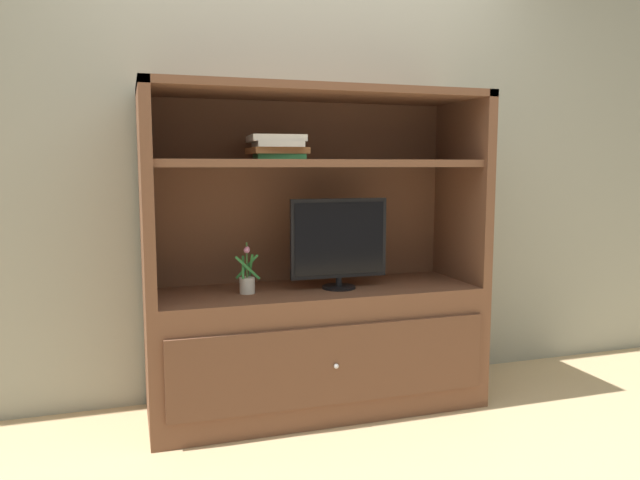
% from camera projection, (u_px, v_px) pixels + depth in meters
% --- Properties ---
extents(ground_plane, '(8.00, 8.00, 0.00)m').
position_uv_depth(ground_plane, '(343.00, 439.00, 2.75)').
color(ground_plane, tan).
extents(painted_rear_wall, '(6.00, 0.10, 2.80)m').
position_uv_depth(painted_rear_wall, '(298.00, 135.00, 3.28)').
color(painted_rear_wall, gray).
rests_on(painted_rear_wall, ground_plane).
extents(media_console, '(1.68, 0.58, 1.61)m').
position_uv_depth(media_console, '(317.00, 311.00, 3.07)').
color(media_console, brown).
rests_on(media_console, ground_plane).
extents(tv_monitor, '(0.50, 0.17, 0.45)m').
position_uv_depth(tv_monitor, '(339.00, 241.00, 3.01)').
color(tv_monitor, black).
rests_on(tv_monitor, media_console).
extents(potted_plant, '(0.12, 0.11, 0.25)m').
position_uv_depth(potted_plant, '(247.00, 280.00, 2.91)').
color(potted_plant, beige).
rests_on(potted_plant, media_console).
extents(magazine_stack, '(0.27, 0.34, 0.11)m').
position_uv_depth(magazine_stack, '(277.00, 147.00, 2.90)').
color(magazine_stack, '#338C4C').
rests_on(magazine_stack, media_console).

